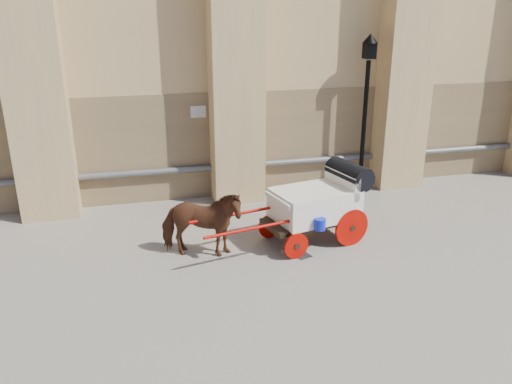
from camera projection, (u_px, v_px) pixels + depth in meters
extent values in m
plane|color=slate|center=(315.00, 248.00, 11.34)|extent=(90.00, 90.00, 0.00)
cube|color=olive|center=(330.00, 137.00, 15.10)|extent=(44.00, 0.35, 3.00)
cylinder|color=#59595B|center=(332.00, 159.00, 15.06)|extent=(42.00, 0.18, 0.18)
cube|color=beige|center=(198.00, 112.00, 13.65)|extent=(0.42, 0.04, 0.32)
imported|color=brown|center=(201.00, 224.00, 10.70)|extent=(1.97, 1.33, 1.52)
cube|color=black|center=(310.00, 220.00, 11.49)|extent=(2.30, 1.40, 0.12)
cube|color=#F1E6CF|center=(314.00, 204.00, 11.40)|extent=(2.07, 1.58, 0.68)
cube|color=#F1E6CF|center=(342.00, 183.00, 11.58)|extent=(0.40, 1.22, 0.54)
cube|color=#F1E6CF|center=(283.00, 199.00, 10.97)|extent=(0.56, 1.12, 0.10)
cylinder|color=black|center=(349.00, 174.00, 11.60)|extent=(0.79, 1.31, 0.55)
cylinder|color=#A90801|center=(352.00, 228.00, 11.32)|extent=(0.87, 0.24, 0.88)
cylinder|color=#A90801|center=(322.00, 210.00, 12.34)|extent=(0.87, 0.24, 0.88)
cylinder|color=#A90801|center=(296.00, 246.00, 10.76)|extent=(0.58, 0.18, 0.59)
cylinder|color=#A90801|center=(270.00, 226.00, 11.78)|extent=(0.58, 0.18, 0.59)
cylinder|color=#A90801|center=(256.00, 228.00, 10.35)|extent=(2.30, 0.55, 0.07)
cylinder|color=#A90801|center=(239.00, 214.00, 11.09)|extent=(2.30, 0.55, 0.07)
cylinder|color=#1022C3|center=(320.00, 224.00, 10.77)|extent=(0.25, 0.25, 0.25)
cylinder|color=black|center=(364.00, 128.00, 14.41)|extent=(0.13, 0.13, 3.82)
cone|color=black|center=(360.00, 185.00, 14.99)|extent=(0.38, 0.38, 0.38)
cube|color=black|center=(369.00, 50.00, 13.69)|extent=(0.30, 0.30, 0.45)
cone|color=black|center=(370.00, 38.00, 13.58)|extent=(0.42, 0.42, 0.25)
cube|color=black|center=(302.00, 255.00, 10.96)|extent=(0.40, 0.40, 0.01)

